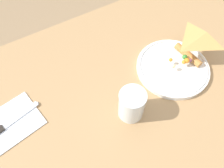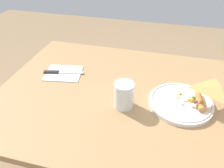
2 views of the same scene
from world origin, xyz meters
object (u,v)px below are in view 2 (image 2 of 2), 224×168
Objects in this scene: napkin_folded at (64,73)px; milk_glass at (124,96)px; plate_pizza at (182,102)px; butter_knife at (61,72)px; dining_table at (137,115)px.

milk_glass is at bearing -25.27° from napkin_folded.
butter_knife is (-0.56, 0.09, -0.01)m from plate_pizza.
napkin_folded is (-0.37, 0.08, 0.11)m from dining_table.
plate_pizza is 2.35× the size of milk_glass.
plate_pizza is 0.23m from milk_glass.
plate_pizza reaches higher than butter_knife.
plate_pizza reaches higher than dining_table.
napkin_folded is at bearing 154.73° from milk_glass.
dining_table is 6.31× the size of butter_knife.
butter_knife reaches higher than dining_table.
butter_knife is (-0.01, -0.00, 0.00)m from napkin_folded.
plate_pizza is (0.17, -0.01, 0.12)m from dining_table.
dining_table is at bearing -11.59° from napkin_folded.
milk_glass reaches higher than dining_table.
dining_table is 0.40m from napkin_folded.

